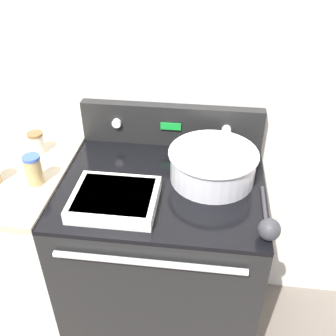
{
  "coord_description": "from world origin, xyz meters",
  "views": [
    {
      "loc": [
        0.18,
        -0.9,
        1.88
      ],
      "look_at": [
        0.02,
        0.34,
        1.01
      ],
      "focal_mm": 42.0,
      "sensor_mm": 36.0,
      "label": 1
    }
  ],
  "objects_px": {
    "casserole_dish": "(115,199)",
    "spice_jar_blue_cap": "(34,170)",
    "mixing_bowl": "(213,163)",
    "ladle": "(269,227)",
    "spice_jar_brown_cap": "(37,143)"
  },
  "relations": [
    {
      "from": "mixing_bowl",
      "to": "spice_jar_blue_cap",
      "type": "relative_size",
      "value": 2.87
    },
    {
      "from": "casserole_dish",
      "to": "mixing_bowl",
      "type": "bearing_deg",
      "value": 31.13
    },
    {
      "from": "mixing_bowl",
      "to": "ladle",
      "type": "relative_size",
      "value": 1.15
    },
    {
      "from": "mixing_bowl",
      "to": "casserole_dish",
      "type": "height_order",
      "value": "mixing_bowl"
    },
    {
      "from": "casserole_dish",
      "to": "spice_jar_blue_cap",
      "type": "height_order",
      "value": "spice_jar_blue_cap"
    },
    {
      "from": "spice_jar_blue_cap",
      "to": "spice_jar_brown_cap",
      "type": "xyz_separation_m",
      "value": [
        -0.08,
        0.21,
        -0.01
      ]
    },
    {
      "from": "ladle",
      "to": "spice_jar_blue_cap",
      "type": "relative_size",
      "value": 2.49
    },
    {
      "from": "mixing_bowl",
      "to": "casserole_dish",
      "type": "distance_m",
      "value": 0.41
    },
    {
      "from": "casserole_dish",
      "to": "spice_jar_blue_cap",
      "type": "bearing_deg",
      "value": 166.71
    },
    {
      "from": "casserole_dish",
      "to": "ladle",
      "type": "height_order",
      "value": "ladle"
    },
    {
      "from": "ladle",
      "to": "spice_jar_brown_cap",
      "type": "distance_m",
      "value": 1.02
    },
    {
      "from": "spice_jar_blue_cap",
      "to": "ladle",
      "type": "bearing_deg",
      "value": -10.81
    },
    {
      "from": "casserole_dish",
      "to": "spice_jar_brown_cap",
      "type": "relative_size",
      "value": 3.2
    },
    {
      "from": "mixing_bowl",
      "to": "ladle",
      "type": "bearing_deg",
      "value": -56.64
    },
    {
      "from": "casserole_dish",
      "to": "spice_jar_blue_cap",
      "type": "relative_size",
      "value": 2.5
    }
  ]
}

